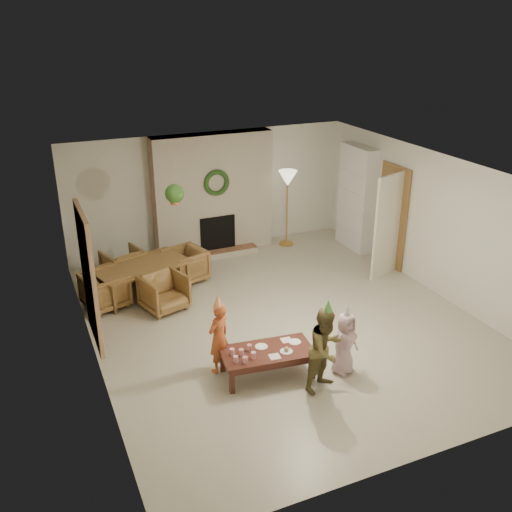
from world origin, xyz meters
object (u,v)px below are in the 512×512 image
dining_table (143,280)px  dining_chair_left (106,290)px  dining_chair_near (164,292)px  dining_chair_right (185,265)px  dining_chair_far (124,266)px  child_plaid (326,349)px  child_red (219,338)px  child_pink (345,343)px  coffee_table_top (267,352)px

dining_table → dining_chair_left: (-0.69, -0.20, 0.03)m
dining_chair_near → dining_chair_right: size_ratio=1.00×
dining_chair_far → child_plaid: size_ratio=0.59×
dining_chair_left → child_plaid: bearing=-163.3°
child_red → dining_chair_left: bearing=-94.0°
dining_table → child_pink: bearing=-76.3°
dining_table → child_plaid: bearing=-83.1°
dining_table → coffee_table_top: bearing=-88.6°
dining_chair_near → child_red: (0.24, -2.08, 0.21)m
dining_table → coffee_table_top: dining_table is taller
dining_chair_left → child_pink: 4.28m
dining_table → dining_chair_left: dining_chair_left is taller
child_plaid → child_pink: bearing=3.8°
dining_chair_near → dining_chair_right: (0.66, 0.95, 0.00)m
dining_table → dining_chair_far: size_ratio=2.34×
dining_table → dining_chair_far: dining_chair_far is taller
dining_chair_far → dining_table: bearing=90.0°
dining_table → dining_chair_right: bearing=-0.0°
dining_chair_near → child_pink: 3.36m
coffee_table_top → child_pink: bearing=-13.0°
dining_chair_near → child_pink: (1.82, -2.82, 0.15)m
dining_chair_right → child_red: 3.06m
dining_chair_right → child_plaid: 4.04m
child_pink → dining_table: bearing=101.2°
dining_chair_far → dining_chair_left: bearing=45.0°
child_plaid → child_pink: 0.49m
dining_chair_far → coffee_table_top: 4.02m
child_pink → child_red: bearing=136.1°
dining_table → coffee_table_top: 3.30m
coffee_table_top → dining_chair_far: bearing=114.3°
dining_chair_far → dining_chair_left: same height
dining_chair_near → dining_chair_right: same height
dining_chair_right → child_plaid: bearing=-5.9°
dining_chair_left → child_pink: (2.72, -3.30, 0.15)m
dining_chair_right → coffee_table_top: 3.40m
child_red → child_plaid: size_ratio=0.88×
dining_chair_right → coffee_table_top: dining_chair_right is taller
dining_chair_near → coffee_table_top: bearing=-88.2°
coffee_table_top → dining_chair_near: bearing=114.9°
dining_chair_far → dining_chair_right: 1.15m
coffee_table_top → dining_table: bearing=114.5°
child_plaid → dining_chair_near: bearing=93.1°
dining_chair_left → child_pink: size_ratio=0.75×
dining_chair_left → coffee_table_top: size_ratio=0.55×
coffee_table_top → dining_chair_left: bearing=126.8°
dining_table → child_red: bearing=-97.4°
dining_chair_far → dining_chair_right: bearing=141.3°
dining_chair_right → dining_chair_near: bearing=-51.3°
dining_chair_near → dining_chair_left: (-0.89, 0.49, 0.00)m
child_plaid → dining_table: bearing=91.6°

